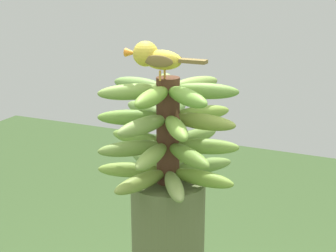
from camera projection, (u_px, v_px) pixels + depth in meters
name	position (u px, v px, depth m)	size (l,w,h in m)	color
banana_bunch	(168.00, 131.00, 1.17)	(0.34, 0.34, 0.26)	#4C2D1E
perched_bird	(155.00, 57.00, 1.10)	(0.06, 0.20, 0.08)	#C68933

